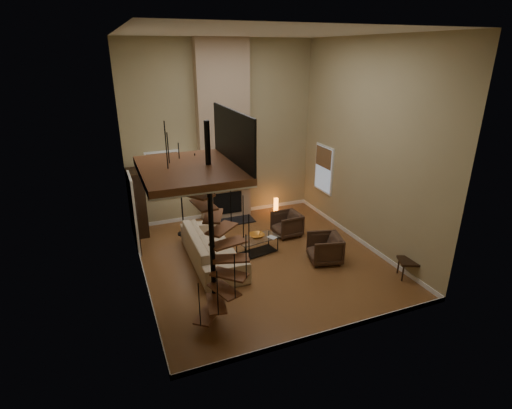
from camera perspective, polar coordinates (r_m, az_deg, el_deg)
name	(u,v)px	position (r m, az deg, el deg)	size (l,w,h in m)	color
ground	(262,259)	(10.52, 0.82, -7.89)	(6.00, 6.50, 0.01)	#986031
back_wall	(222,133)	(12.46, -4.95, 10.28)	(6.00, 0.02, 5.50)	tan
front_wall	(337,204)	(6.74, 11.61, 0.14)	(6.00, 0.02, 5.50)	tan
left_wall	(132,171)	(8.81, -17.48, 4.64)	(0.02, 6.50, 5.50)	tan
right_wall	(366,147)	(10.96, 15.68, 8.02)	(0.02, 6.50, 5.50)	tan
ceiling	(263,33)	(9.18, 1.01, 23.61)	(6.00, 6.50, 0.01)	silver
baseboard_back	(225,213)	(13.24, -4.57, -1.22)	(6.00, 0.02, 0.12)	white
baseboard_front	(326,333)	(8.11, 10.10, -17.84)	(6.00, 0.02, 0.12)	white
baseboard_left	(146,280)	(9.89, -15.68, -10.43)	(0.02, 6.50, 0.12)	white
baseboard_right	(357,238)	(11.84, 14.35, -4.73)	(0.02, 6.50, 0.12)	white
chimney_breast	(224,134)	(12.29, -4.69, 10.13)	(1.60, 0.38, 5.50)	tan
hearth	(231,222)	(12.67, -3.65, -2.47)	(1.50, 0.60, 0.04)	black
firebox	(228,203)	(12.72, -4.12, 0.20)	(0.95, 0.02, 0.72)	black
mantel	(228,186)	(12.44, -4.08, 2.65)	(1.70, 0.18, 0.06)	white
mirror_frame	(227,161)	(12.26, -4.27, 6.28)	(0.94, 0.94, 0.10)	black
mirror_disc	(227,161)	(12.27, -4.28, 6.29)	(0.80, 0.80, 0.01)	white
vase_left	(210,183)	(12.29, -6.60, 3.07)	(0.24, 0.24, 0.25)	black
vase_right	(245,180)	(12.62, -1.56, 3.62)	(0.20, 0.20, 0.21)	#1B605A
window_back	(163,175)	(12.31, -13.24, 4.23)	(1.02, 0.06, 1.52)	white
window_right	(324,168)	(12.82, 9.77, 5.19)	(0.06, 1.02, 1.52)	white
entry_door	(135,214)	(11.06, -17.16, -1.31)	(0.10, 1.05, 2.16)	white
loft	(195,166)	(7.09, -8.81, 5.52)	(1.70, 2.20, 1.09)	brown
spiral_stair	(213,237)	(7.67, -6.30, -4.72)	(1.47, 1.47, 4.06)	black
hutch	(138,203)	(12.07, -16.75, 0.14)	(0.42, 0.90, 2.00)	black
sofa	(212,247)	(10.31, -6.41, -6.16)	(2.83, 1.11, 0.83)	#C7AE8A
armchair_near	(289,224)	(11.71, 4.78, -2.79)	(0.75, 0.77, 0.70)	#442D1F
armchair_far	(328,248)	(10.44, 10.31, -6.26)	(0.79, 0.81, 0.74)	#442D1F
coffee_table	(257,244)	(10.67, 0.20, -5.66)	(1.21, 0.77, 0.44)	silver
bowl	(257,236)	(10.62, 0.10, -4.52)	(0.41, 0.41, 0.10)	orange
book	(272,238)	(10.59, 2.27, -4.82)	(0.18, 0.24, 0.02)	gray
floor_lamp	(181,190)	(11.52, -10.82, 2.14)	(0.42, 0.42, 1.73)	black
accent_lamp	(276,206)	(13.30, 2.90, -0.19)	(0.15, 0.15, 0.53)	orange
side_chair	(414,258)	(10.19, 21.84, -7.21)	(0.63, 0.63, 1.00)	black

